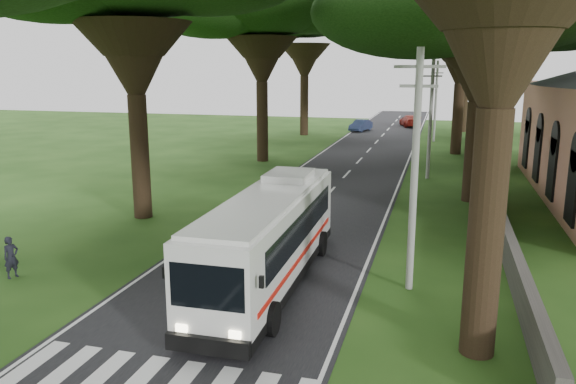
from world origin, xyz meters
name	(u,v)px	position (x,y,z in m)	size (l,w,h in m)	color
ground	(184,351)	(0.00, 0.00, 0.00)	(140.00, 140.00, 0.00)	#1E4112
road	(344,177)	(0.00, 25.00, 0.01)	(8.00, 120.00, 0.04)	black
property_wall	(484,178)	(9.00, 24.00, 0.60)	(0.35, 50.00, 1.20)	#383533
pole_near	(415,168)	(5.50, 6.00, 4.18)	(1.60, 0.24, 8.00)	gray
pole_mid	(431,116)	(5.50, 26.00, 4.18)	(1.60, 0.24, 8.00)	gray
pole_far	(436,100)	(5.50, 46.00, 4.18)	(1.60, 0.24, 8.00)	gray
tree_l_far	(305,12)	(-8.50, 48.00, 13.05)	(13.63, 13.63, 16.14)	black
tree_r_midb	(465,7)	(7.50, 38.00, 12.18)	(15.31, 15.31, 15.54)	black
tree_r_far	(469,30)	(8.50, 56.00, 11.37)	(13.73, 13.73, 14.42)	black
coach_bus	(270,236)	(0.80, 5.14, 1.73)	(2.68, 10.93, 3.21)	silver
distant_car_b	(361,125)	(-2.94, 53.19, 0.69)	(1.39, 3.99, 1.31)	navy
distant_car_c	(410,121)	(2.33, 59.95, 0.76)	(2.03, 5.00, 1.45)	maroon
pedestrian	(11,257)	(-8.28, 3.28, 0.76)	(0.55, 0.36, 1.52)	black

